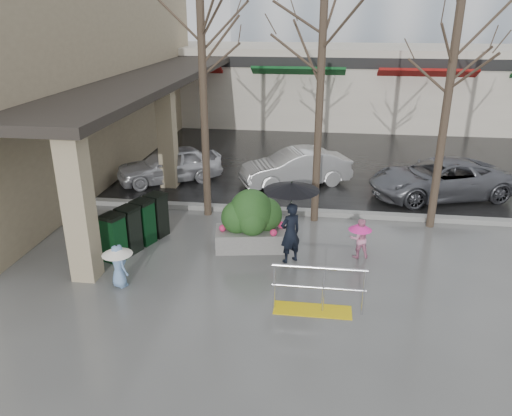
% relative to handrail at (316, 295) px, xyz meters
% --- Properties ---
extents(ground, '(120.00, 120.00, 0.00)m').
position_rel_handrail_xyz_m(ground, '(-1.36, 1.20, -0.38)').
color(ground, '#51514F').
rests_on(ground, ground).
extents(street_asphalt, '(120.00, 36.00, 0.01)m').
position_rel_handrail_xyz_m(street_asphalt, '(-1.36, 23.20, -0.37)').
color(street_asphalt, black).
rests_on(street_asphalt, ground).
extents(curb, '(120.00, 0.30, 0.15)m').
position_rel_handrail_xyz_m(curb, '(-1.36, 5.20, -0.30)').
color(curb, gray).
rests_on(curb, ground).
extents(near_building, '(6.00, 18.00, 8.00)m').
position_rel_handrail_xyz_m(near_building, '(-10.36, 9.20, 3.62)').
color(near_building, tan).
rests_on(near_building, ground).
extents(canopy_slab, '(2.80, 18.00, 0.25)m').
position_rel_handrail_xyz_m(canopy_slab, '(-6.16, 9.20, 3.25)').
color(canopy_slab, '#2D2823').
rests_on(canopy_slab, pillar_front).
extents(pillar_front, '(0.55, 0.55, 3.50)m').
position_rel_handrail_xyz_m(pillar_front, '(-5.26, 0.70, 1.37)').
color(pillar_front, tan).
rests_on(pillar_front, ground).
extents(pillar_back, '(0.55, 0.55, 3.50)m').
position_rel_handrail_xyz_m(pillar_back, '(-5.26, 7.20, 1.37)').
color(pillar_back, tan).
rests_on(pillar_back, ground).
extents(storefront_row, '(34.00, 6.74, 4.00)m').
position_rel_handrail_xyz_m(storefront_row, '(0.64, 19.17, 1.64)').
color(storefront_row, beige).
rests_on(storefront_row, ground).
extents(handrail, '(1.90, 0.50, 1.03)m').
position_rel_handrail_xyz_m(handrail, '(0.00, 0.00, 0.00)').
color(handrail, yellow).
rests_on(handrail, ground).
extents(tree_west, '(3.20, 3.20, 6.80)m').
position_rel_handrail_xyz_m(tree_west, '(-3.36, 4.80, 4.71)').
color(tree_west, '#382B21').
rests_on(tree_west, ground).
extents(tree_midwest, '(3.20, 3.20, 7.00)m').
position_rel_handrail_xyz_m(tree_midwest, '(-0.16, 4.80, 4.86)').
color(tree_midwest, '#382B21').
rests_on(tree_midwest, ground).
extents(tree_mideast, '(3.20, 3.20, 6.50)m').
position_rel_handrail_xyz_m(tree_mideast, '(3.14, 4.80, 4.48)').
color(tree_mideast, '#382B21').
rests_on(tree_mideast, ground).
extents(woman, '(1.32, 1.32, 2.08)m').
position_rel_handrail_xyz_m(woman, '(-0.69, 2.11, 0.98)').
color(woman, black).
rests_on(woman, ground).
extents(child_pink, '(0.58, 0.58, 1.02)m').
position_rel_handrail_xyz_m(child_pink, '(1.00, 2.58, 0.21)').
color(child_pink, pink).
rests_on(child_pink, ground).
extents(child_blue, '(0.68, 0.68, 1.01)m').
position_rel_handrail_xyz_m(child_blue, '(-4.36, 0.41, 0.26)').
color(child_blue, '#749ACE').
rests_on(child_blue, ground).
extents(planter, '(1.95, 1.21, 1.59)m').
position_rel_handrail_xyz_m(planter, '(-1.73, 2.75, 0.39)').
color(planter, slate).
rests_on(planter, ground).
extents(news_boxes, '(1.20, 2.18, 1.20)m').
position_rel_handrail_xyz_m(news_boxes, '(-4.67, 2.38, 0.22)').
color(news_boxes, '#0D3A19').
rests_on(news_boxes, ground).
extents(car_a, '(3.94, 3.15, 1.26)m').
position_rel_handrail_xyz_m(car_a, '(-5.41, 7.69, 0.25)').
color(car_a, silver).
rests_on(car_a, ground).
extents(car_b, '(4.03, 2.79, 1.26)m').
position_rel_handrail_xyz_m(car_b, '(-0.92, 7.94, 0.25)').
color(car_b, silver).
rests_on(car_b, ground).
extents(car_c, '(4.95, 3.36, 1.26)m').
position_rel_handrail_xyz_m(car_c, '(3.82, 7.32, 0.25)').
color(car_c, slate).
rests_on(car_c, ground).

